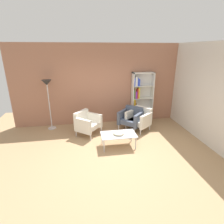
{
  "coord_description": "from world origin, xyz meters",
  "views": [
    {
      "loc": [
        -0.74,
        -4.04,
        2.7
      ],
      "look_at": [
        0.09,
        0.84,
        0.95
      ],
      "focal_mm": 28.74,
      "sensor_mm": 36.0,
      "label": 1
    }
  ],
  "objects_px": {
    "armchair_corner_red": "(131,118)",
    "decorative_bowl": "(119,133)",
    "floor_lamp_torchiere": "(47,89)",
    "coffee_table_low": "(119,135)",
    "armchair_by_bookshelf": "(87,123)",
    "bookshelf_tall": "(140,98)",
    "armchair_near_window": "(139,118)"
  },
  "relations": [
    {
      "from": "decorative_bowl",
      "to": "armchair_by_bookshelf",
      "type": "height_order",
      "value": "armchair_by_bookshelf"
    },
    {
      "from": "bookshelf_tall",
      "to": "armchair_near_window",
      "type": "xyz_separation_m",
      "value": [
        -0.22,
        -0.73,
        -0.53
      ]
    },
    {
      "from": "armchair_by_bookshelf",
      "to": "bookshelf_tall",
      "type": "bearing_deg",
      "value": -29.12
    },
    {
      "from": "armchair_corner_red",
      "to": "armchair_near_window",
      "type": "bearing_deg",
      "value": 23.2
    },
    {
      "from": "decorative_bowl",
      "to": "floor_lamp_torchiere",
      "type": "xyz_separation_m",
      "value": [
        -2.09,
        1.64,
        1.01
      ]
    },
    {
      "from": "coffee_table_low",
      "to": "armchair_by_bookshelf",
      "type": "relative_size",
      "value": 1.05
    },
    {
      "from": "armchair_corner_red",
      "to": "armchair_near_window",
      "type": "height_order",
      "value": "same"
    },
    {
      "from": "coffee_table_low",
      "to": "bookshelf_tall",
      "type": "bearing_deg",
      "value": 56.62
    },
    {
      "from": "coffee_table_low",
      "to": "armchair_by_bookshelf",
      "type": "bearing_deg",
      "value": 131.86
    },
    {
      "from": "bookshelf_tall",
      "to": "decorative_bowl",
      "type": "xyz_separation_m",
      "value": [
        -1.17,
        -1.77,
        -0.51
      ]
    },
    {
      "from": "bookshelf_tall",
      "to": "decorative_bowl",
      "type": "distance_m",
      "value": 2.18
    },
    {
      "from": "coffee_table_low",
      "to": "armchair_by_bookshelf",
      "type": "xyz_separation_m",
      "value": [
        -0.86,
        0.96,
        0.05
      ]
    },
    {
      "from": "decorative_bowl",
      "to": "armchair_near_window",
      "type": "distance_m",
      "value": 1.41
    },
    {
      "from": "bookshelf_tall",
      "to": "armchair_near_window",
      "type": "relative_size",
      "value": 2.0
    },
    {
      "from": "decorative_bowl",
      "to": "armchair_near_window",
      "type": "bearing_deg",
      "value": 47.55
    },
    {
      "from": "armchair_corner_red",
      "to": "decorative_bowl",
      "type": "bearing_deg",
      "value": -79.27
    },
    {
      "from": "bookshelf_tall",
      "to": "armchair_near_window",
      "type": "height_order",
      "value": "bookshelf_tall"
    },
    {
      "from": "coffee_table_low",
      "to": "floor_lamp_torchiere",
      "type": "xyz_separation_m",
      "value": [
        -2.09,
        1.64,
        1.08
      ]
    },
    {
      "from": "decorative_bowl",
      "to": "armchair_near_window",
      "type": "xyz_separation_m",
      "value": [
        0.95,
        1.04,
        -0.02
      ]
    },
    {
      "from": "armchair_by_bookshelf",
      "to": "armchair_corner_red",
      "type": "bearing_deg",
      "value": -44.62
    },
    {
      "from": "armchair_corner_red",
      "to": "armchair_by_bookshelf",
      "type": "height_order",
      "value": "same"
    },
    {
      "from": "decorative_bowl",
      "to": "armchair_by_bookshelf",
      "type": "xyz_separation_m",
      "value": [
        -0.86,
        0.96,
        -0.02
      ]
    },
    {
      "from": "bookshelf_tall",
      "to": "floor_lamp_torchiere",
      "type": "height_order",
      "value": "bookshelf_tall"
    },
    {
      "from": "coffee_table_low",
      "to": "armchair_corner_red",
      "type": "relative_size",
      "value": 1.05
    },
    {
      "from": "decorative_bowl",
      "to": "armchair_near_window",
      "type": "height_order",
      "value": "armchair_near_window"
    },
    {
      "from": "decorative_bowl",
      "to": "floor_lamp_torchiere",
      "type": "relative_size",
      "value": 0.18
    },
    {
      "from": "armchair_by_bookshelf",
      "to": "armchair_near_window",
      "type": "bearing_deg",
      "value": -48.4
    },
    {
      "from": "decorative_bowl",
      "to": "floor_lamp_torchiere",
      "type": "distance_m",
      "value": 2.84
    },
    {
      "from": "bookshelf_tall",
      "to": "armchair_corner_red",
      "type": "distance_m",
      "value": 0.96
    },
    {
      "from": "bookshelf_tall",
      "to": "armchair_by_bookshelf",
      "type": "height_order",
      "value": "bookshelf_tall"
    },
    {
      "from": "decorative_bowl",
      "to": "armchair_corner_red",
      "type": "distance_m",
      "value": 1.32
    },
    {
      "from": "decorative_bowl",
      "to": "armchair_by_bookshelf",
      "type": "distance_m",
      "value": 1.29
    }
  ]
}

